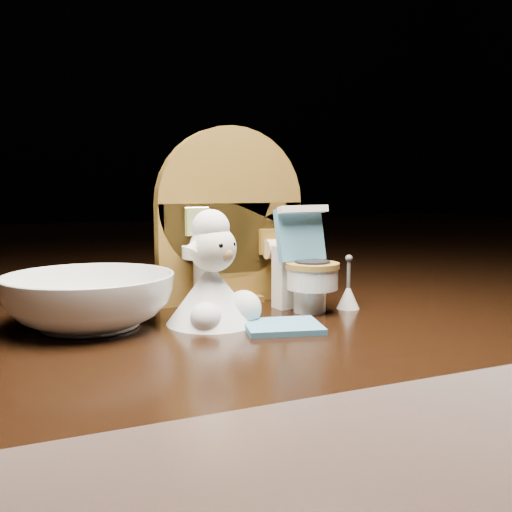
{
  "coord_description": "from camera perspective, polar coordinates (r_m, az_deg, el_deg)",
  "views": [
    {
      "loc": [
        -0.18,
        -0.4,
        0.1
      ],
      "look_at": [
        0.0,
        0.01,
        0.05
      ],
      "focal_mm": 40.0,
      "sensor_mm": 36.0,
      "label": 1
    }
  ],
  "objects": [
    {
      "name": "plush_lamb",
      "position": [
        0.42,
        -4.27,
        -2.77
      ],
      "size": [
        0.07,
        0.07,
        0.09
      ],
      "rotation": [
        0.0,
        0.0,
        0.42
      ],
      "color": "white",
      "rests_on": "ground"
    },
    {
      "name": "ceramic_bowl",
      "position": [
        0.43,
        -16.31,
        -4.29
      ],
      "size": [
        0.13,
        0.13,
        0.04
      ],
      "primitive_type": "imported",
      "rotation": [
        0.0,
        0.0,
        0.08
      ],
      "color": "white",
      "rests_on": "ground"
    },
    {
      "name": "toilet_brush",
      "position": [
        0.48,
        9.21,
        -3.82
      ],
      "size": [
        0.02,
        0.02,
        0.04
      ],
      "color": "white",
      "rests_on": "ground"
    },
    {
      "name": "toy_toilet",
      "position": [
        0.46,
        4.86,
        -1.62
      ],
      "size": [
        0.05,
        0.06,
        0.09
      ],
      "rotation": [
        0.0,
        0.0,
        0.12
      ],
      "color": "white",
      "rests_on": "ground"
    },
    {
      "name": "bath_mat",
      "position": [
        0.41,
        2.7,
        -7.06
      ],
      "size": [
        0.06,
        0.05,
        0.0
      ],
      "primitive_type": "cube",
      "rotation": [
        0.0,
        0.0,
        -0.24
      ],
      "color": "teal",
      "rests_on": "ground"
    },
    {
      "name": "backdrop_panel",
      "position": [
        0.49,
        -2.65,
        3.02
      ],
      "size": [
        0.13,
        0.05,
        0.15
      ],
      "color": "brown",
      "rests_on": "ground"
    }
  ]
}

